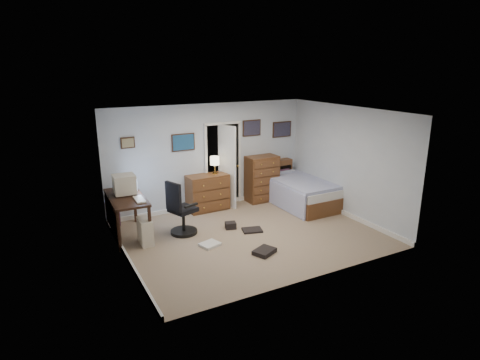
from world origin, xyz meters
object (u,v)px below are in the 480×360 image
object	(u,v)px
computer_desk	(122,206)
office_chair	(181,214)
tall_dresser	(262,179)
bed	(298,191)
low_dresser	(208,192)

from	to	relation	value
computer_desk	office_chair	distance (m)	1.18
computer_desk	tall_dresser	bearing A→B (deg)	11.44
bed	low_dresser	bearing A→B (deg)	161.85
office_chair	bed	world-z (taller)	office_chair
computer_desk	bed	world-z (taller)	computer_desk
low_dresser	bed	xyz separation A→B (m)	(2.15, -0.68, -0.10)
low_dresser	tall_dresser	bearing A→B (deg)	-2.74
low_dresser	tall_dresser	distance (m)	1.50
office_chair	low_dresser	world-z (taller)	office_chair
computer_desk	bed	size ratio (longest dim) A/B	0.68
tall_dresser	low_dresser	bearing A→B (deg)	178.28
bed	tall_dresser	bearing A→B (deg)	134.50
computer_desk	low_dresser	xyz separation A→B (m)	(2.14, 0.63, -0.21)
computer_desk	office_chair	world-z (taller)	office_chair
office_chair	low_dresser	xyz separation A→B (m)	(1.07, 1.09, -0.01)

